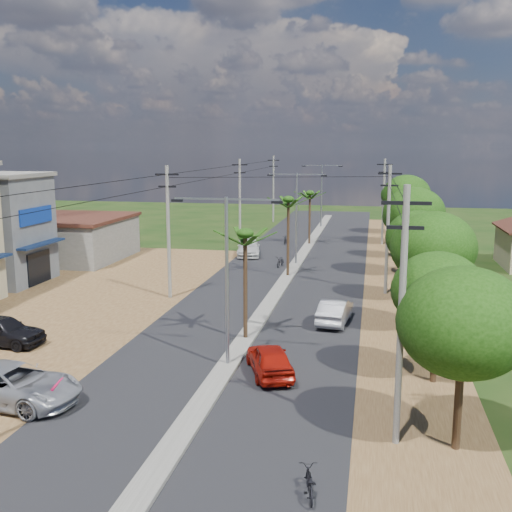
# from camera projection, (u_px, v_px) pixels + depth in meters

# --- Properties ---
(ground) EXTENTS (160.00, 160.00, 0.00)m
(ground) POSITION_uv_depth(u_px,v_px,m) (228.00, 367.00, 28.09)
(ground) COLOR black
(ground) RESTS_ON ground
(road) EXTENTS (12.00, 110.00, 0.04)m
(road) POSITION_uv_depth(u_px,v_px,m) (278.00, 292.00, 42.56)
(road) COLOR black
(road) RESTS_ON ground
(median) EXTENTS (1.00, 90.00, 0.18)m
(median) POSITION_uv_depth(u_px,v_px,m) (284.00, 282.00, 45.45)
(median) COLOR #605E56
(median) RESTS_ON ground
(dirt_lot_west) EXTENTS (18.00, 46.00, 0.04)m
(dirt_lot_west) POSITION_uv_depth(u_px,v_px,m) (32.00, 307.00, 38.64)
(dirt_lot_west) COLOR #50371B
(dirt_lot_west) RESTS_ON ground
(dirt_shoulder_east) EXTENTS (5.00, 90.00, 0.03)m
(dirt_shoulder_east) POSITION_uv_depth(u_px,v_px,m) (400.00, 298.00, 40.96)
(dirt_shoulder_east) COLOR #50371B
(dirt_shoulder_east) RESTS_ON ground
(low_shed) EXTENTS (10.40, 10.40, 3.95)m
(low_shed) POSITION_uv_depth(u_px,v_px,m) (67.00, 238.00, 54.87)
(low_shed) COLOR #605E56
(low_shed) RESTS_ON ground
(tree_east_a) EXTENTS (4.40, 4.40, 6.37)m
(tree_east_a) POSITION_uv_depth(u_px,v_px,m) (463.00, 323.00, 19.69)
(tree_east_a) COLOR black
(tree_east_a) RESTS_ON ground
(tree_east_b) EXTENTS (4.00, 4.00, 5.83)m
(tree_east_b) POSITION_uv_depth(u_px,v_px,m) (438.00, 291.00, 25.59)
(tree_east_b) COLOR black
(tree_east_b) RESTS_ON ground
(tree_east_c) EXTENTS (4.60, 4.60, 6.83)m
(tree_east_c) POSITION_uv_depth(u_px,v_px,m) (433.00, 248.00, 32.13)
(tree_east_c) COLOR black
(tree_east_c) RESTS_ON ground
(tree_east_d) EXTENTS (4.20, 4.20, 6.13)m
(tree_east_d) POSITION_uv_depth(u_px,v_px,m) (418.00, 238.00, 39.04)
(tree_east_d) COLOR black
(tree_east_d) RESTS_ON ground
(tree_east_e) EXTENTS (4.80, 4.80, 7.14)m
(tree_east_e) POSITION_uv_depth(u_px,v_px,m) (414.00, 213.00, 46.59)
(tree_east_e) COLOR black
(tree_east_e) RESTS_ON ground
(tree_east_f) EXTENTS (3.80, 3.80, 5.52)m
(tree_east_f) POSITION_uv_depth(u_px,v_px,m) (403.00, 217.00, 54.61)
(tree_east_f) COLOR black
(tree_east_f) RESTS_ON ground
(tree_east_g) EXTENTS (5.00, 5.00, 7.38)m
(tree_east_g) POSITION_uv_depth(u_px,v_px,m) (406.00, 195.00, 61.97)
(tree_east_g) COLOR black
(tree_east_g) RESTS_ON ground
(tree_east_h) EXTENTS (4.40, 4.40, 6.52)m
(tree_east_h) POSITION_uv_depth(u_px,v_px,m) (400.00, 195.00, 69.86)
(tree_east_h) COLOR black
(tree_east_h) RESTS_ON ground
(palm_median_near) EXTENTS (2.00, 2.00, 6.15)m
(palm_median_near) POSITION_uv_depth(u_px,v_px,m) (245.00, 238.00, 30.95)
(palm_median_near) COLOR black
(palm_median_near) RESTS_ON ground
(palm_median_mid) EXTENTS (2.00, 2.00, 6.55)m
(palm_median_mid) POSITION_uv_depth(u_px,v_px,m) (288.00, 203.00, 46.33)
(palm_median_mid) COLOR black
(palm_median_mid) RESTS_ON ground
(palm_median_far) EXTENTS (2.00, 2.00, 5.85)m
(palm_median_far) POSITION_uv_depth(u_px,v_px,m) (310.00, 195.00, 61.89)
(palm_median_far) COLOR black
(palm_median_far) RESTS_ON ground
(streetlight_near) EXTENTS (5.10, 0.18, 8.00)m
(streetlight_near) POSITION_uv_depth(u_px,v_px,m) (227.00, 267.00, 27.23)
(streetlight_near) COLOR gray
(streetlight_near) RESTS_ON ground
(streetlight_mid) EXTENTS (5.10, 0.18, 8.00)m
(streetlight_mid) POSITION_uv_depth(u_px,v_px,m) (296.00, 211.00, 51.36)
(streetlight_mid) COLOR gray
(streetlight_mid) RESTS_ON ground
(streetlight_far) EXTENTS (5.10, 0.18, 8.00)m
(streetlight_far) POSITION_uv_depth(u_px,v_px,m) (322.00, 190.00, 75.49)
(streetlight_far) COLOR gray
(streetlight_far) RESTS_ON ground
(utility_pole_w_b) EXTENTS (1.60, 0.24, 9.00)m
(utility_pole_w_b) POSITION_uv_depth(u_px,v_px,m) (168.00, 229.00, 40.14)
(utility_pole_w_b) COLOR #605E56
(utility_pole_w_b) RESTS_ON ground
(utility_pole_w_c) EXTENTS (1.60, 0.24, 9.00)m
(utility_pole_w_c) POSITION_uv_depth(u_px,v_px,m) (240.00, 201.00, 61.38)
(utility_pole_w_c) COLOR #605E56
(utility_pole_w_c) RESTS_ON ground
(utility_pole_w_d) EXTENTS (1.60, 0.24, 9.00)m
(utility_pole_w_d) POSITION_uv_depth(u_px,v_px,m) (273.00, 187.00, 81.65)
(utility_pole_w_d) COLOR #605E56
(utility_pole_w_d) RESTS_ON ground
(utility_pole_e_a) EXTENTS (1.60, 0.24, 9.00)m
(utility_pole_e_a) POSITION_uv_depth(u_px,v_px,m) (401.00, 312.00, 20.02)
(utility_pole_e_a) COLOR #605E56
(utility_pole_e_a) RESTS_ON ground
(utility_pole_e_b) EXTENTS (1.60, 0.24, 9.00)m
(utility_pole_e_b) POSITION_uv_depth(u_px,v_px,m) (388.00, 227.00, 41.26)
(utility_pole_e_b) COLOR #605E56
(utility_pole_e_b) RESTS_ON ground
(utility_pole_e_c) EXTENTS (1.60, 0.24, 9.00)m
(utility_pole_e_c) POSITION_uv_depth(u_px,v_px,m) (383.00, 200.00, 62.50)
(utility_pole_e_c) COLOR #605E56
(utility_pole_e_c) RESTS_ON ground
(car_red_near) EXTENTS (3.05, 4.51, 1.43)m
(car_red_near) POSITION_uv_depth(u_px,v_px,m) (270.00, 360.00, 27.00)
(car_red_near) COLOR maroon
(car_red_near) RESTS_ON ground
(car_silver_mid) EXTENTS (2.00, 4.47, 1.43)m
(car_silver_mid) POSITION_uv_depth(u_px,v_px,m) (335.00, 312.00, 34.94)
(car_silver_mid) COLOR gray
(car_silver_mid) RESTS_ON ground
(car_white_far) EXTENTS (2.91, 5.36, 1.47)m
(car_white_far) POSITION_uv_depth(u_px,v_px,m) (249.00, 248.00, 56.70)
(car_white_far) COLOR #ADADA9
(car_white_far) RESTS_ON ground
(car_parked_silver) EXTENTS (5.98, 3.29, 1.59)m
(car_parked_silver) POSITION_uv_depth(u_px,v_px,m) (12.00, 385.00, 23.94)
(car_parked_silver) COLOR gray
(car_parked_silver) RESTS_ON ground
(car_parked_dark) EXTENTS (4.70, 2.17, 1.56)m
(car_parked_dark) POSITION_uv_depth(u_px,v_px,m) (2.00, 331.00, 31.05)
(car_parked_dark) COLOR black
(car_parked_dark) RESTS_ON ground
(moto_rider_east) EXTENTS (0.87, 1.68, 0.84)m
(moto_rider_east) POSITION_uv_depth(u_px,v_px,m) (309.00, 484.00, 17.60)
(moto_rider_east) COLOR black
(moto_rider_east) RESTS_ON ground
(moto_rider_west_a) EXTENTS (0.85, 1.84, 0.93)m
(moto_rider_west_a) POSITION_uv_depth(u_px,v_px,m) (280.00, 262.00, 51.37)
(moto_rider_west_a) COLOR black
(moto_rider_west_a) RESTS_ON ground
(moto_rider_west_b) EXTENTS (0.45, 1.53, 0.92)m
(moto_rider_west_b) POSITION_uv_depth(u_px,v_px,m) (285.00, 240.00, 63.22)
(moto_rider_west_b) COLOR black
(moto_rider_west_b) RESTS_ON ground
(roadside_sign) EXTENTS (0.30, 1.26, 1.05)m
(roadside_sign) POSITION_uv_depth(u_px,v_px,m) (58.00, 396.00, 23.60)
(roadside_sign) COLOR #B81140
(roadside_sign) RESTS_ON ground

